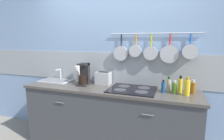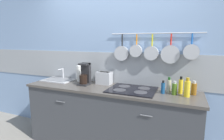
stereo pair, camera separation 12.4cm
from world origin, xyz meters
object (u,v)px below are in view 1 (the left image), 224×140
at_px(coffee_maker, 84,76).
at_px(bottle_cooking_wine, 169,85).
at_px(bottle_sesame_oil, 174,88).
at_px(bottle_dish_soap, 193,87).
at_px(bottle_hot_sauce, 163,87).
at_px(toaster, 103,78).
at_px(paper_towel_roll, 78,74).
at_px(bottle_vinegar, 180,85).
at_px(bottle_olive_oil, 187,87).

xyz_separation_m(coffee_maker, bottle_cooking_wine, (1.21, 0.05, -0.05)).
relative_size(bottle_cooking_wine, bottle_sesame_oil, 1.18).
bearing_deg(bottle_dish_soap, coffee_maker, -177.07).
bearing_deg(bottle_hot_sauce, bottle_cooking_wine, 47.55).
bearing_deg(toaster, bottle_sesame_oil, -8.58).
xyz_separation_m(coffee_maker, bottle_sesame_oil, (1.29, -0.01, -0.06)).
bearing_deg(toaster, paper_towel_roll, 178.29).
bearing_deg(bottle_cooking_wine, toaster, 174.56).
height_order(coffee_maker, toaster, coffee_maker).
bearing_deg(coffee_maker, bottle_sesame_oil, -0.49).
distance_m(coffee_maker, toaster, 0.30).
bearing_deg(bottle_vinegar, bottle_dish_soap, 2.01).
relative_size(paper_towel_roll, toaster, 1.06).
bearing_deg(bottle_dish_soap, toaster, 176.92).
bearing_deg(bottle_dish_soap, bottle_hot_sauce, -165.26).
bearing_deg(coffee_maker, bottle_olive_oil, -1.42).
bearing_deg(bottle_vinegar, bottle_cooking_wine, -172.53).
bearing_deg(bottle_hot_sauce, toaster, 169.76).
bearing_deg(bottle_sesame_oil, toaster, 171.42).
xyz_separation_m(bottle_cooking_wine, bottle_dish_soap, (0.29, 0.02, -0.01)).
bearing_deg(toaster, bottle_cooking_wine, -5.44).
bearing_deg(paper_towel_roll, bottle_cooking_wine, -4.25).
bearing_deg(bottle_olive_oil, bottle_sesame_oil, 170.32).
height_order(bottle_hot_sauce, bottle_olive_oil, bottle_olive_oil).
distance_m(toaster, bottle_dish_soap, 1.25).
bearing_deg(coffee_maker, bottle_cooking_wine, 2.51).
relative_size(bottle_cooking_wine, bottle_vinegar, 0.92).
height_order(bottle_cooking_wine, bottle_vinegar, bottle_vinegar).
bearing_deg(bottle_dish_soap, bottle_olive_oil, -125.28).
relative_size(bottle_olive_oil, bottle_dish_soap, 1.32).
xyz_separation_m(coffee_maker, bottle_hot_sauce, (1.15, -0.02, -0.06)).
relative_size(coffee_maker, bottle_olive_oil, 1.42).
distance_m(bottle_cooking_wine, bottle_olive_oil, 0.23).
bearing_deg(toaster, bottle_vinegar, -3.78).
distance_m(bottle_vinegar, bottle_olive_oil, 0.13).
distance_m(bottle_hot_sauce, bottle_cooking_wine, 0.10).
height_order(bottle_hot_sauce, bottle_sesame_oil, bottle_sesame_oil).
bearing_deg(paper_towel_roll, toaster, -1.71).
bearing_deg(bottle_cooking_wine, bottle_dish_soap, 4.65).
xyz_separation_m(bottle_olive_oil, bottle_dish_soap, (0.08, 0.11, -0.02)).
bearing_deg(bottle_olive_oil, bottle_vinegar, 124.28).
height_order(coffee_maker, bottle_cooking_wine, coffee_maker).
distance_m(toaster, bottle_vinegar, 1.10).
distance_m(paper_towel_roll, bottle_olive_oil, 1.63).
bearing_deg(bottle_sesame_oil, coffee_maker, 179.51).
xyz_separation_m(paper_towel_roll, bottle_hot_sauce, (1.34, -0.18, -0.05)).
bearing_deg(bottle_cooking_wine, bottle_sesame_oil, -41.85).
relative_size(coffee_maker, bottle_vinegar, 1.49).
relative_size(toaster, bottle_vinegar, 1.10).
bearing_deg(bottle_vinegar, coffee_maker, -176.97).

